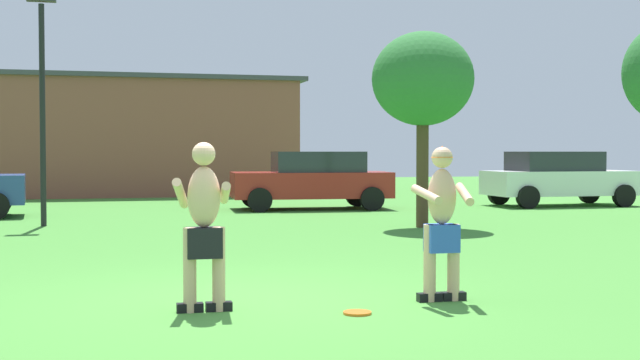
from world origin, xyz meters
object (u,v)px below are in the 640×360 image
(player_with_cap, at_px, (442,217))
(player_in_black, at_px, (204,223))
(frisbee, at_px, (357,313))
(car_white_mid_lot, at_px, (559,178))
(tree_right_field, at_px, (423,80))
(lamp_post, at_px, (42,80))
(car_red_far_end, at_px, (313,179))

(player_with_cap, xyz_separation_m, player_in_black, (-2.50, 0.05, -0.01))
(player_with_cap, bearing_deg, frisbee, -156.81)
(player_with_cap, bearing_deg, car_white_mid_lot, 55.50)
(tree_right_field, bearing_deg, player_in_black, -124.12)
(player_with_cap, bearing_deg, lamp_post, 114.32)
(tree_right_field, bearing_deg, car_white_mid_lot, 40.69)
(player_in_black, distance_m, car_white_mid_lot, 18.03)
(frisbee, bearing_deg, player_in_black, 160.25)
(player_with_cap, xyz_separation_m, car_white_mid_lot, (9.36, 13.62, -0.07))
(tree_right_field, bearing_deg, car_red_far_end, 98.50)
(player_in_black, height_order, lamp_post, lamp_post)
(car_white_mid_lot, bearing_deg, frisbee, -126.54)
(player_with_cap, distance_m, car_red_far_end, 14.20)
(car_red_far_end, xyz_separation_m, lamp_post, (-6.79, -3.64, 2.27))
(player_with_cap, relative_size, tree_right_field, 0.40)
(frisbee, height_order, lamp_post, lamp_post)
(lamp_post, xyz_separation_m, tree_right_field, (7.67, -2.28, -0.03))
(player_in_black, bearing_deg, tree_right_field, 55.88)
(car_white_mid_lot, height_order, tree_right_field, tree_right_field)
(lamp_post, bearing_deg, player_in_black, -78.00)
(player_in_black, bearing_deg, car_white_mid_lot, 48.84)
(frisbee, bearing_deg, player_with_cap, 23.19)
(frisbee, bearing_deg, car_white_mid_lot, 53.46)
(frisbee, bearing_deg, car_red_far_end, 77.70)
(car_red_far_end, relative_size, tree_right_field, 1.08)
(car_white_mid_lot, xyz_separation_m, lamp_post, (-14.07, -3.22, 2.27))
(player_in_black, bearing_deg, frisbee, -19.75)
(frisbee, bearing_deg, tree_right_field, 64.77)
(car_red_far_end, distance_m, lamp_post, 8.03)
(car_white_mid_lot, xyz_separation_m, car_red_far_end, (-7.27, 0.42, 0.00))
(lamp_post, relative_size, tree_right_field, 1.21)
(player_with_cap, relative_size, car_white_mid_lot, 0.38)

